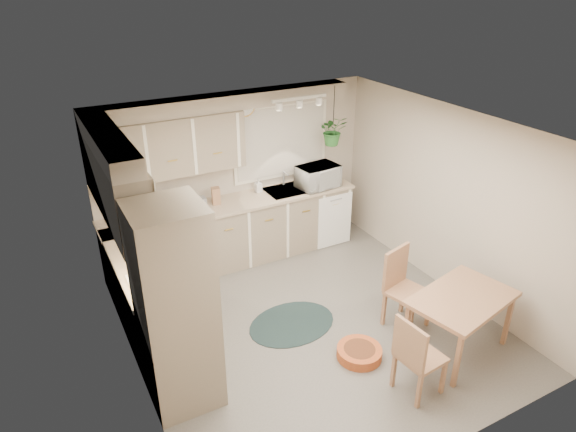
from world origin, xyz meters
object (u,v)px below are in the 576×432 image
object	(u,v)px
dining_table	(458,323)
microwave	(318,174)
chair_left	(421,355)
chair_back	(408,291)
braided_rug	(292,324)
pet_bed	(359,353)

from	to	relation	value
dining_table	microwave	size ratio (longest dim) A/B	1.90
dining_table	chair_left	world-z (taller)	chair_left
dining_table	chair_back	world-z (taller)	chair_back
dining_table	microwave	world-z (taller)	microwave
dining_table	braided_rug	xyz separation A→B (m)	(-1.39, 1.25, -0.35)
chair_left	braided_rug	size ratio (longest dim) A/B	0.83
dining_table	chair_left	size ratio (longest dim) A/B	1.26
dining_table	braided_rug	world-z (taller)	dining_table
chair_left	microwave	world-z (taller)	microwave
chair_left	chair_back	distance (m)	1.05
dining_table	chair_back	bearing A→B (deg)	108.72
chair_left	microwave	size ratio (longest dim) A/B	1.51
dining_table	pet_bed	xyz separation A→B (m)	(-1.02, 0.40, -0.30)
chair_left	braided_rug	bearing A→B (deg)	-163.80
braided_rug	chair_left	bearing A→B (deg)	-68.13
dining_table	chair_left	bearing A→B (deg)	-161.00
chair_left	pet_bed	bearing A→B (deg)	-166.20
pet_bed	microwave	world-z (taller)	microwave
pet_bed	microwave	xyz separation A→B (m)	(0.93, 2.45, 1.08)
dining_table	pet_bed	bearing A→B (deg)	158.71
dining_table	microwave	bearing A→B (deg)	91.85
chair_back	microwave	world-z (taller)	microwave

